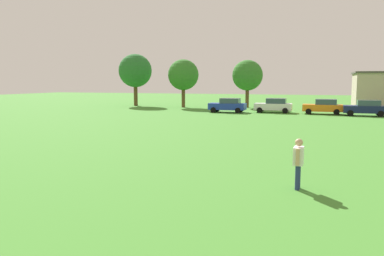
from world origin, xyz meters
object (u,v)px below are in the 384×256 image
Objects in this scene: parked_car_orange_2 at (323,106)px; tree_far_right at (248,75)px; tree_center at (183,75)px; parked_car_blue_0 at (228,105)px; tree_far_left at (135,71)px; adult_bystander at (298,159)px; parked_car_navy_3 at (366,108)px; parked_car_white_1 at (274,105)px.

parked_car_orange_2 is 0.65× the size of tree_far_right.
parked_car_orange_2 is at bearing -17.55° from tree_center.
tree_far_left is at bearing -26.81° from parked_car_blue_0.
tree_far_right is at bearing -93.71° from parked_car_blue_0.
parked_car_blue_0 is at bearing 19.30° from adult_bystander.
parked_car_blue_0 is at bearing -26.81° from tree_far_left.
parked_car_orange_2 is 13.49m from tree_far_right.
adult_bystander is 0.40× the size of parked_car_blue_0.
parked_car_navy_3 is (5.20, 31.45, -0.17)m from adult_bystander.
parked_car_orange_2 is (10.71, 1.02, 0.00)m from parked_car_blue_0.
tree_far_right reaches higher than adult_bystander.
tree_far_left is at bearing -176.60° from tree_far_right.
adult_bystander is 31.88m from parked_car_navy_3.
parked_car_blue_0 is 18.68m from tree_far_left.
tree_far_left is 1.15× the size of tree_center.
parked_car_white_1 is (5.20, 1.41, 0.00)m from parked_car_blue_0.
tree_far_left is (-16.21, 8.19, 4.37)m from parked_car_blue_0.
adult_bystander is 0.40× the size of parked_car_white_1.
parked_car_blue_0 is 1.00× the size of parked_car_navy_3.
parked_car_white_1 and parked_car_orange_2 have the same top height.
tree_far_left is 8.22m from tree_center.
tree_center is at bearing -165.70° from tree_far_right.
adult_bystander reaches higher than parked_car_navy_3.
parked_car_white_1 and parked_car_navy_3 have the same top height.
tree_far_right is (-14.38, 9.16, 3.61)m from parked_car_navy_3.
parked_car_white_1 is 14.89m from tree_center.
parked_car_orange_2 is 20.08m from tree_center.
parked_car_white_1 is (-4.57, 32.83, -0.17)m from adult_bystander.
parked_car_blue_0 is 11.31m from tree_center.
adult_bystander is 0.40× the size of parked_car_navy_3.
tree_far_right is (16.81, 1.00, -0.76)m from tree_far_left.
parked_car_blue_0 is (-9.77, 31.42, -0.17)m from adult_bystander.
tree_center is (8.10, -1.22, -0.67)m from tree_far_left.
tree_far_left is at bearing -14.67° from parked_car_navy_3.
parked_car_blue_0 is at bearing -93.71° from tree_far_right.
tree_far_left is (-25.98, 39.61, 4.20)m from adult_bystander.
parked_car_navy_3 is 0.65× the size of tree_far_right.
tree_center is (-23.08, 6.94, 3.70)m from parked_car_navy_3.
tree_far_right reaches higher than parked_car_navy_3.
tree_far_left is at bearing -17.58° from parked_car_white_1.
tree_center is at bearing -40.67° from parked_car_blue_0.
adult_bystander is 42.50m from tree_center.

